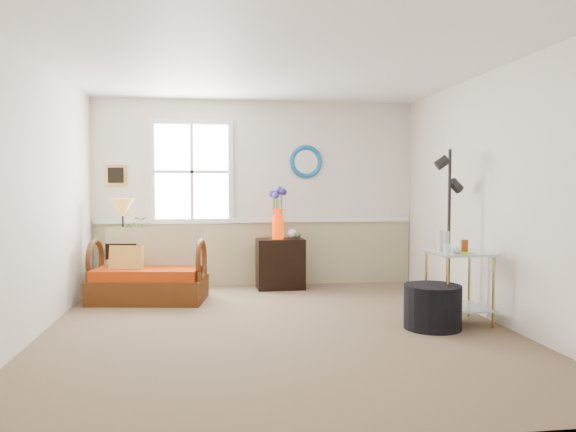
{
  "coord_description": "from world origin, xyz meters",
  "views": [
    {
      "loc": [
        -0.65,
        -5.41,
        1.4
      ],
      "look_at": [
        0.18,
        0.58,
        1.08
      ],
      "focal_mm": 35.0,
      "sensor_mm": 36.0,
      "label": 1
    }
  ],
  "objects": [
    {
      "name": "potted_plant",
      "position": [
        -1.6,
        1.99,
        0.81
      ],
      "size": [
        0.37,
        0.39,
        0.26
      ],
      "primitive_type": "imported",
      "rotation": [
        0.0,
        0.0,
        0.25
      ],
      "color": "#3C5E28",
      "rests_on": "lamp_stand"
    },
    {
      "name": "window",
      "position": [
        -0.9,
        2.47,
        1.6
      ],
      "size": [
        1.14,
        0.06,
        1.44
      ],
      "primitive_type": null,
      "color": "white",
      "rests_on": "walls"
    },
    {
      "name": "picture",
      "position": [
        -1.92,
        2.48,
        1.55
      ],
      "size": [
        0.28,
        0.03,
        0.28
      ],
      "primitive_type": "cube",
      "color": "gold",
      "rests_on": "walls"
    },
    {
      "name": "flower_vase",
      "position": [
        0.26,
        2.15,
        1.03
      ],
      "size": [
        0.24,
        0.24,
        0.69
      ],
      "primitive_type": null,
      "rotation": [
        0.0,
        0.0,
        -0.2
      ],
      "color": "red",
      "rests_on": "cabinet"
    },
    {
      "name": "walls",
      "position": [
        0.0,
        0.0,
        1.3
      ],
      "size": [
        4.51,
        5.01,
        2.6
      ],
      "color": "silver",
      "rests_on": "floor"
    },
    {
      "name": "chair_rail",
      "position": [
        0.0,
        2.47,
        0.92
      ],
      "size": [
        4.46,
        0.04,
        0.06
      ],
      "primitive_type": "cube",
      "color": "white",
      "rests_on": "walls"
    },
    {
      "name": "ceiling",
      "position": [
        0.0,
        0.0,
        2.6
      ],
      "size": [
        4.5,
        5.0,
        0.01
      ],
      "primitive_type": "cube",
      "color": "white",
      "rests_on": "walls"
    },
    {
      "name": "loveseat",
      "position": [
        -1.4,
        1.54,
        0.44
      ],
      "size": [
        1.45,
        0.96,
        0.88
      ],
      "primitive_type": null,
      "rotation": [
        0.0,
        0.0,
        -0.15
      ],
      "color": "#582B10",
      "rests_on": "floor"
    },
    {
      "name": "ottoman",
      "position": [
        1.51,
        -0.2,
        0.22
      ],
      "size": [
        0.74,
        0.74,
        0.43
      ],
      "primitive_type": "cylinder",
      "rotation": [
        0.0,
        0.0,
        0.4
      ],
      "color": "black",
      "rests_on": "floor"
    },
    {
      "name": "floor",
      "position": [
        0.0,
        0.0,
        0.0
      ],
      "size": [
        4.5,
        5.0,
        0.01
      ],
      "primitive_type": "cube",
      "color": "brown",
      "rests_on": "ground"
    },
    {
      "name": "side_table",
      "position": [
        1.86,
        -0.03,
        0.37
      ],
      "size": [
        0.6,
        0.6,
        0.73
      ],
      "primitive_type": null,
      "rotation": [
        0.0,
        0.0,
        0.03
      ],
      "color": "#AA8335",
      "rests_on": "floor"
    },
    {
      "name": "cabinet",
      "position": [
        0.29,
        2.16,
        0.34
      ],
      "size": [
        0.65,
        0.43,
        0.68
      ],
      "primitive_type": null,
      "rotation": [
        0.0,
        0.0,
        0.02
      ],
      "color": "black",
      "rests_on": "floor"
    },
    {
      "name": "throw_pillow",
      "position": [
        -1.66,
        1.51,
        0.49
      ],
      "size": [
        0.41,
        0.17,
        0.4
      ],
      "primitive_type": null,
      "rotation": [
        0.0,
        0.0,
        -0.18
      ],
      "color": "orange",
      "rests_on": "loveseat"
    },
    {
      "name": "wainscot",
      "position": [
        0.0,
        2.48,
        0.45
      ],
      "size": [
        4.46,
        0.02,
        0.9
      ],
      "primitive_type": "cube",
      "color": "tan",
      "rests_on": "walls"
    },
    {
      "name": "table_lamp",
      "position": [
        -1.77,
        2.06,
        0.96
      ],
      "size": [
        0.37,
        0.37,
        0.56
      ],
      "primitive_type": null,
      "rotation": [
        0.0,
        0.0,
        0.25
      ],
      "color": "gold",
      "rests_on": "lamp_stand"
    },
    {
      "name": "lamp_stand",
      "position": [
        -1.75,
        2.02,
        0.34
      ],
      "size": [
        0.42,
        0.42,
        0.68
      ],
      "primitive_type": null,
      "rotation": [
        0.0,
        0.0,
        -0.09
      ],
      "color": "black",
      "rests_on": "floor"
    },
    {
      "name": "floor_lamp",
      "position": [
        1.96,
        0.47,
        0.9
      ],
      "size": [
        0.3,
        0.3,
        1.81
      ],
      "primitive_type": null,
      "rotation": [
        0.0,
        0.0,
        -0.18
      ],
      "color": "black",
      "rests_on": "floor"
    },
    {
      "name": "tabletop_items",
      "position": [
        1.81,
        -0.01,
        0.84
      ],
      "size": [
        0.4,
        0.4,
        0.22
      ],
      "primitive_type": null,
      "rotation": [
        0.0,
        0.0,
        0.11
      ],
      "color": "silver",
      "rests_on": "side_table"
    },
    {
      "name": "mirror",
      "position": [
        0.7,
        2.48,
        1.75
      ],
      "size": [
        0.47,
        0.07,
        0.47
      ],
      "primitive_type": "torus",
      "rotation": [
        1.57,
        0.0,
        0.0
      ],
      "color": "#167AAE",
      "rests_on": "walls"
    }
  ]
}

